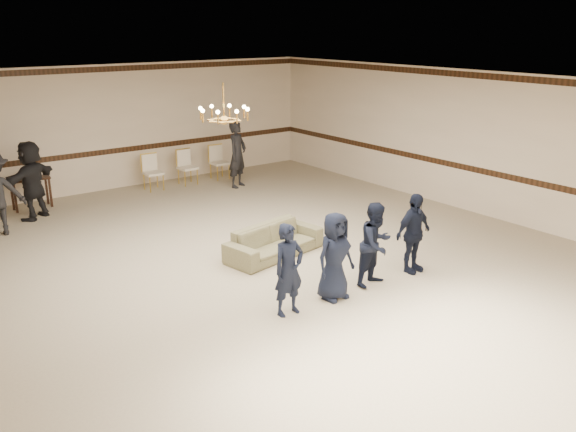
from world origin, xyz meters
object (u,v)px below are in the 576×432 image
Objects in this scene: boy_a at (289,270)px; boy_d at (413,233)px; banquet_chair_left at (153,173)px; console_table at (31,193)px; chandelier at (224,102)px; adult_mid at (32,180)px; boy_c at (376,244)px; settee at (274,241)px; adult_right at (237,154)px; banquet_chair_right at (220,163)px; banquet_chair_mid at (188,167)px; boy_b at (335,256)px.

boy_a and boy_d have the same top height.
console_table is (-3.00, 0.20, -0.10)m from banquet_chair_left.
console_table is (-2.08, 5.41, -2.50)m from chandelier.
boy_c is at bearing 82.11° from adult_mid.
chandelier reaches higher than banquet_chair_left.
boy_d is 2.58m from settee.
console_table is at bearing 105.01° from settee.
adult_right is (2.16, 4.67, 0.59)m from settee.
chandelier reaches higher than banquet_chair_right.
chandelier reaches higher than settee.
chandelier is 5.81m from banquet_chair_left.
banquet_chair_right is (0.74, 7.77, -0.24)m from boy_d.
chandelier is at bearing -151.94° from adult_right.
adult_mid is at bearing -176.35° from banquet_chair_mid.
adult_mid is 1.88× the size of banquet_chair_right.
adult_mid reaches higher than boy_d.
boy_a is at bearing 177.28° from boy_d.
boy_c is (1.80, 0.00, 0.00)m from boy_a.
boy_a is 1.61× the size of console_table.
boy_a reaches higher than banquet_chair_mid.
adult_right is 1.99× the size of console_table.
adult_mid is (-2.61, 7.14, 0.17)m from boy_b.
chandelier reaches higher than boy_a.
banquet_chair_left is at bearing 77.57° from settee.
chandelier is at bearing -65.62° from console_table.
boy_b is at bearing -106.14° from banquet_chair_mid.
boy_a is at bearing 171.11° from boy_c.
settee is at bearing -106.96° from banquet_chair_mid.
adult_mid is 3.24m from banquet_chair_left.
adult_right is at bearing 62.70° from boy_a.
boy_a is 8.50m from banquet_chair_right.
settee is 5.83m from banquet_chair_mid.
boy_c is 0.81× the size of adult_right.
adult_mid is (-2.23, 4.58, -2.00)m from chandelier.
boy_c is at bearing -63.73° from console_table.
boy_d is at bearing -0.62° from boy_a.
adult_mid is 0.98m from console_table.
boy_a and boy_c have the same top height.
adult_mid is at bearing 107.24° from boy_b.
chandelier is at bearing 127.81° from boy_d.
boy_c is (0.90, 0.00, 0.00)m from boy_b.
boy_b is 0.81× the size of adult_mid.
boy_a reaches higher than banquet_chair_left.
boy_d is (1.80, 0.00, 0.00)m from boy_b.
boy_d is at bearing -79.49° from banquet_chair_left.
boy_a is 0.72× the size of settee.
adult_right is 1.88× the size of banquet_chair_left.
chandelier is 0.66× the size of boy_d.
adult_right reaches higher than banquet_chair_mid.
banquet_chair_right is (2.00, 0.00, 0.00)m from banquet_chair_left.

